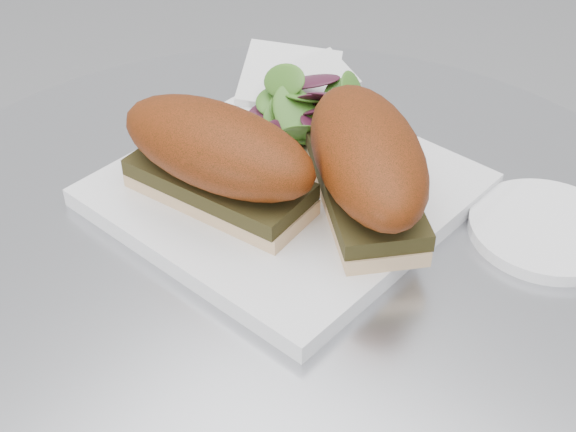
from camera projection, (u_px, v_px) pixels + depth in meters
name	position (u px, v px, depth m)	size (l,w,h in m)	color
plate	(286.00, 190.00, 0.66)	(0.26, 0.26, 0.02)	white
sandwich_left	(217.00, 156.00, 0.61)	(0.18, 0.09, 0.08)	tan
sandwich_right	(367.00, 162.00, 0.61)	(0.19, 0.18, 0.08)	tan
salad	(307.00, 103.00, 0.71)	(0.11, 0.11, 0.05)	#457C28
napkin	(300.00, 102.00, 0.77)	(0.12, 0.12, 0.02)	white
saucer	(546.00, 229.00, 0.63)	(0.12, 0.12, 0.01)	white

